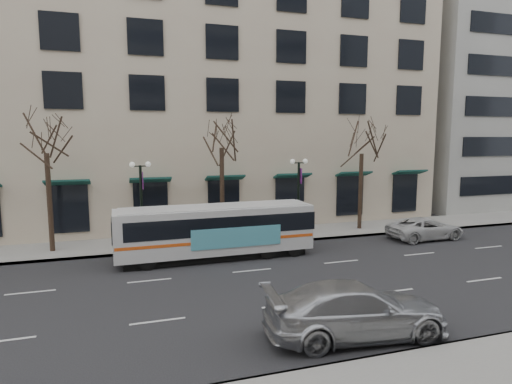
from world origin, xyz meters
name	(u,v)px	position (x,y,z in m)	size (l,w,h in m)	color
ground	(267,286)	(0.00, 0.00, 0.00)	(160.00, 160.00, 0.00)	black
sidewalk_far	(293,233)	(5.00, 9.00, 0.07)	(80.00, 4.00, 0.15)	gray
building_hotel	(167,74)	(-2.00, 21.00, 12.00)	(40.00, 20.00, 24.00)	#BFAA92
building_office	(483,35)	(32.00, 21.00, 17.50)	(25.00, 20.00, 35.00)	#999993
tree_far_left	(45,136)	(-10.00, 8.80, 6.70)	(3.60, 3.60, 8.34)	black
tree_far_mid	(221,132)	(0.00, 8.80, 6.91)	(3.60, 3.60, 8.55)	black
tree_far_right	(362,140)	(10.00, 8.80, 6.42)	(3.60, 3.60, 8.06)	black
lamp_post_left	(142,200)	(-4.99, 8.20, 2.94)	(1.22, 0.45, 5.21)	black
lamp_post_right	(299,193)	(5.01, 8.20, 2.94)	(1.22, 0.45, 5.21)	black
city_bus	(217,230)	(-1.18, 5.02, 1.59)	(10.77, 2.46, 2.91)	silver
silver_car	(356,310)	(1.29, -5.42, 0.90)	(2.53, 6.23, 1.81)	#B8BAC1
white_pickup	(425,228)	(12.76, 5.26, 0.70)	(2.32, 5.03, 1.40)	silver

